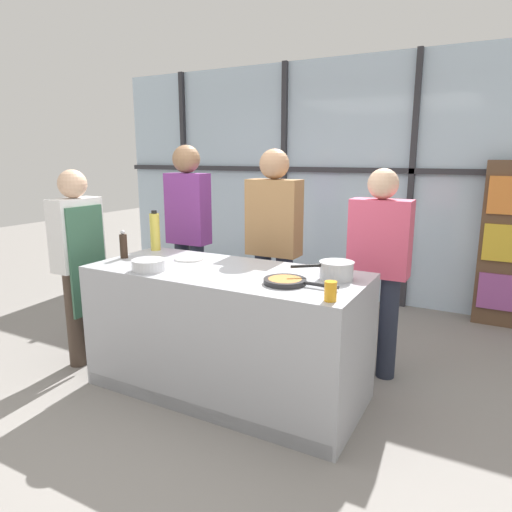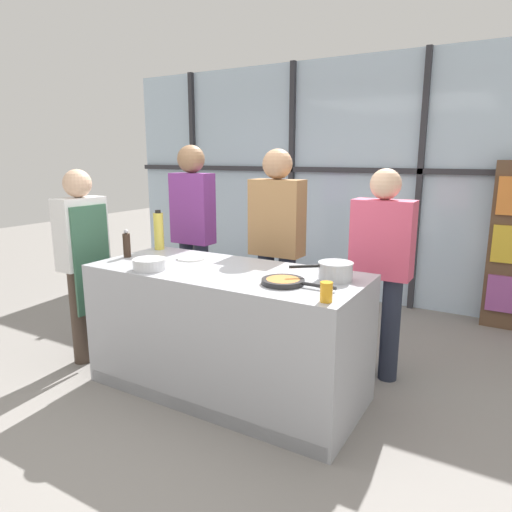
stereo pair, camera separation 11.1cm
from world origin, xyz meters
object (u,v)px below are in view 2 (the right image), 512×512
at_px(white_plate, 191,258).
at_px(spectator_center_left, 277,241).
at_px(spectator_center_right, 381,264).
at_px(saucepan, 335,271).
at_px(chef, 84,255).
at_px(mixing_bowl, 150,264).
at_px(juice_glass_near, 326,292).
at_px(spectator_far_left, 193,227).
at_px(frying_pan, 284,281).
at_px(oil_bottle, 159,231).
at_px(pepper_grinder, 127,245).

bearing_deg(white_plate, spectator_center_left, 56.70).
distance_m(spectator_center_right, saucepan, 0.67).
distance_m(chef, spectator_center_right, 2.37).
bearing_deg(saucepan, spectator_center_right, 79.67).
xyz_separation_m(spectator_center_right, mixing_bowl, (-1.34, -1.05, 0.05)).
relative_size(spectator_center_left, juice_glass_near, 15.77).
height_order(spectator_far_left, frying_pan, spectator_far_left).
height_order(frying_pan, saucepan, saucepan).
relative_size(spectator_center_left, spectator_center_right, 1.09).
distance_m(mixing_bowl, oil_bottle, 0.73).
xyz_separation_m(chef, saucepan, (2.07, 0.26, 0.07)).
xyz_separation_m(spectator_center_right, oil_bottle, (-1.77, -0.47, 0.17)).
bearing_deg(juice_glass_near, white_plate, 160.33).
relative_size(saucepan, juice_glass_near, 3.21).
bearing_deg(white_plate, oil_bottle, 160.98).
relative_size(chef, spectator_far_left, 0.89).
relative_size(frying_pan, juice_glass_near, 4.35).
distance_m(spectator_center_right, oil_bottle, 1.84).
relative_size(mixing_bowl, juice_glass_near, 2.09).
bearing_deg(frying_pan, spectator_center_left, 120.44).
distance_m(mixing_bowl, juice_glass_near, 1.34).
height_order(white_plate, oil_bottle, oil_bottle).
bearing_deg(mixing_bowl, juice_glass_near, -2.14).
xyz_separation_m(frying_pan, juice_glass_near, (0.36, -0.20, 0.04)).
relative_size(oil_bottle, pepper_grinder, 1.52).
xyz_separation_m(chef, white_plate, (0.89, 0.28, 0.02)).
relative_size(frying_pan, pepper_grinder, 2.19).
height_order(spectator_center_left, spectator_center_right, spectator_center_left).
xyz_separation_m(oil_bottle, juice_glass_near, (1.77, -0.63, -0.10)).
bearing_deg(pepper_grinder, juice_glass_near, -8.51).
distance_m(spectator_center_left, pepper_grinder, 1.22).
bearing_deg(spectator_center_right, chef, 22.60).
xyz_separation_m(frying_pan, oil_bottle, (-1.41, 0.43, 0.14)).
distance_m(saucepan, pepper_grinder, 1.67).
xyz_separation_m(saucepan, white_plate, (-1.18, 0.02, -0.06)).
xyz_separation_m(spectator_center_right, white_plate, (-1.30, -0.63, 0.02)).
xyz_separation_m(white_plate, juice_glass_near, (1.30, -0.46, 0.05)).
xyz_separation_m(spectator_far_left, saucepan, (1.65, -0.65, -0.07)).
distance_m(chef, mixing_bowl, 0.86).
distance_m(spectator_far_left, frying_pan, 1.68).
distance_m(spectator_far_left, mixing_bowl, 1.13).
bearing_deg(oil_bottle, spectator_far_left, 90.19).
distance_m(white_plate, juice_glass_near, 1.38).
height_order(spectator_far_left, spectator_center_right, spectator_far_left).
bearing_deg(spectator_center_left, spectator_center_right, -180.00).
height_order(saucepan, juice_glass_near, saucepan).
relative_size(frying_pan, oil_bottle, 1.44).
bearing_deg(oil_bottle, saucepan, -6.32).
height_order(spectator_center_right, saucepan, spectator_center_right).
relative_size(chef, mixing_bowl, 6.86).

